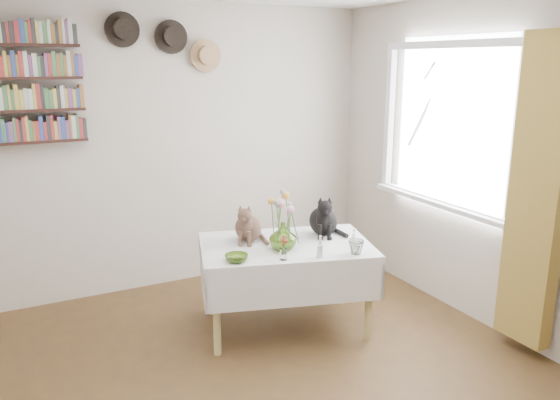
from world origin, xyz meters
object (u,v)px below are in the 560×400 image
black_cat (323,214)px  bookshelf_unit (12,83)px  dining_table (286,265)px  tabby_cat (248,221)px  flower_vase (283,236)px

black_cat → bookshelf_unit: 2.55m
dining_table → bookshelf_unit: (-1.69, 1.19, 1.33)m
tabby_cat → flower_vase: size_ratio=1.52×
black_cat → flower_vase: size_ratio=1.63×
tabby_cat → flower_vase: 0.34m
dining_table → flower_vase: 0.30m
dining_table → black_cat: (0.37, 0.07, 0.34)m
bookshelf_unit → dining_table: bearing=-35.1°
flower_vase → tabby_cat: bearing=114.3°
tabby_cat → black_cat: bearing=24.2°
dining_table → tabby_cat: bearing=138.3°
flower_vase → bookshelf_unit: 2.33m
tabby_cat → bookshelf_unit: bearing=-177.8°
tabby_cat → bookshelf_unit: size_ratio=0.31×
dining_table → black_cat: size_ratio=4.28×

